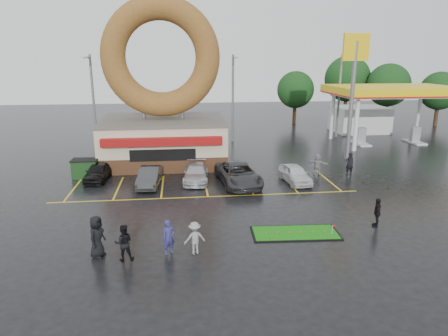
{
  "coord_description": "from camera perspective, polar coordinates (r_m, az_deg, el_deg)",
  "views": [
    {
      "loc": [
        -1.77,
        -20.83,
        8.61
      ],
      "look_at": [
        0.9,
        2.28,
        2.2
      ],
      "focal_mm": 32.0,
      "sensor_mm": 36.0,
      "label": 1
    }
  ],
  "objects": [
    {
      "name": "tree_far_b",
      "position": [
        59.51,
        28.43,
        9.66
      ],
      "size": [
        4.9,
        4.9,
        7.0
      ],
      "color": "#332114",
      "rests_on": "ground"
    },
    {
      "name": "car_black",
      "position": [
        30.44,
        -17.57,
        -0.54
      ],
      "size": [
        1.76,
        3.79,
        1.26
      ],
      "primitive_type": "imported",
      "rotation": [
        0.0,
        0.0,
        -0.08
      ],
      "color": "black",
      "rests_on": "ground"
    },
    {
      "name": "person_blackjkt",
      "position": [
        18.27,
        -14.13,
        -10.3
      ],
      "size": [
        0.86,
        0.7,
        1.66
      ],
      "primitive_type": "imported",
      "rotation": [
        0.0,
        0.0,
        3.24
      ],
      "color": "black",
      "rests_on": "ground"
    },
    {
      "name": "ground",
      "position": [
        22.61,
        -1.63,
        -6.99
      ],
      "size": [
        120.0,
        120.0,
        0.0
      ],
      "primitive_type": "plane",
      "color": "black",
      "rests_on": "ground"
    },
    {
      "name": "dumpster",
      "position": [
        31.5,
        -19.19,
        -0.11
      ],
      "size": [
        1.82,
        1.24,
        1.3
      ],
      "primitive_type": "cube",
      "rotation": [
        0.0,
        0.0,
        -0.02
      ],
      "color": "#173A16",
      "rests_on": "ground"
    },
    {
      "name": "person_walker_far",
      "position": [
        31.77,
        17.49,
        0.59
      ],
      "size": [
        0.65,
        0.43,
        1.75
      ],
      "primitive_type": "imported",
      "rotation": [
        0.0,
        0.0,
        3.12
      ],
      "color": "black",
      "rests_on": "ground"
    },
    {
      "name": "person_walker_near",
      "position": [
        31.24,
        13.19,
        0.53
      ],
      "size": [
        1.53,
        1.21,
        1.62
      ],
      "primitive_type": "imported",
      "rotation": [
        0.0,
        0.0,
        2.58
      ],
      "color": "gray",
      "rests_on": "ground"
    },
    {
      "name": "streetlight_mid",
      "position": [
        42.32,
        1.29,
        10.21
      ],
      "size": [
        0.4,
        2.21,
        9.0
      ],
      "color": "slate",
      "rests_on": "ground"
    },
    {
      "name": "person_hoodie",
      "position": [
        18.37,
        -4.21,
        -9.93
      ],
      "size": [
        1.09,
        0.77,
        1.53
      ],
      "primitive_type": "imported",
      "rotation": [
        0.0,
        0.0,
        3.36
      ],
      "color": "gray",
      "rests_on": "ground"
    },
    {
      "name": "car_silver",
      "position": [
        28.86,
        -4.04,
        -0.73
      ],
      "size": [
        2.07,
        4.36,
        1.23
      ],
      "primitive_type": "imported",
      "rotation": [
        0.0,
        0.0,
        -0.08
      ],
      "color": "#B5B6BB",
      "rests_on": "ground"
    },
    {
      "name": "car_grey",
      "position": [
        28.04,
        2.07,
        -0.89
      ],
      "size": [
        3.05,
        5.62,
        1.5
      ],
      "primitive_type": "imported",
      "rotation": [
        0.0,
        0.0,
        0.11
      ],
      "color": "#323134",
      "rests_on": "ground"
    },
    {
      "name": "tree_far_a",
      "position": [
        58.02,
        22.43,
        10.88
      ],
      "size": [
        5.6,
        5.6,
        8.0
      ],
      "color": "#332114",
      "rests_on": "ground"
    },
    {
      "name": "donut_shop",
      "position": [
        34.08,
        -8.71,
        8.24
      ],
      "size": [
        10.2,
        8.7,
        13.5
      ],
      "color": "#472B19",
      "rests_on": "ground"
    },
    {
      "name": "tree_far_c",
      "position": [
        59.83,
        17.21,
        12.08
      ],
      "size": [
        6.3,
        6.3,
        9.0
      ],
      "color": "#332114",
      "rests_on": "ground"
    },
    {
      "name": "streetlight_right",
      "position": [
        46.45,
        16.17,
        10.08
      ],
      "size": [
        0.4,
        2.21,
        9.0
      ],
      "color": "slate",
      "rests_on": "ground"
    },
    {
      "name": "streetlight_left",
      "position": [
        41.75,
        -18.19,
        9.39
      ],
      "size": [
        0.4,
        2.21,
        9.0
      ],
      "color": "slate",
      "rests_on": "ground"
    },
    {
      "name": "person_bystander",
      "position": [
        18.86,
        -17.71,
        -9.31
      ],
      "size": [
        0.91,
        1.1,
        1.92
      ],
      "primitive_type": "imported",
      "rotation": [
        0.0,
        0.0,
        1.19
      ],
      "color": "black",
      "rests_on": "ground"
    },
    {
      "name": "car_dgrey",
      "position": [
        28.26,
        -10.6,
        -1.23
      ],
      "size": [
        1.69,
        4.03,
        1.3
      ],
      "primitive_type": "imported",
      "rotation": [
        0.0,
        0.0,
        -0.08
      ],
      "color": "#303033",
      "rests_on": "ground"
    },
    {
      "name": "person_cameraman",
      "position": [
        22.63,
        21.03,
        -5.91
      ],
      "size": [
        0.68,
        0.99,
        1.56
      ],
      "primitive_type": "imported",
      "rotation": [
        0.0,
        0.0,
        -1.94
      ],
      "color": "black",
      "rests_on": "ground"
    },
    {
      "name": "putting_green",
      "position": [
        20.87,
        10.13,
        -9.12
      ],
      "size": [
        4.51,
        2.15,
        0.55
      ],
      "color": "black",
      "rests_on": "ground"
    },
    {
      "name": "shell_sign",
      "position": [
        36.02,
        18.07,
        12.71
      ],
      "size": [
        2.2,
        0.36,
        10.6
      ],
      "color": "slate",
      "rests_on": "ground"
    },
    {
      "name": "car_white",
      "position": [
        28.95,
        10.11,
        -0.83
      ],
      "size": [
        1.86,
        3.88,
        1.28
      ],
      "primitive_type": "imported",
      "rotation": [
        0.0,
        0.0,
        0.09
      ],
      "color": "silver",
      "rests_on": "ground"
    },
    {
      "name": "gas_station",
      "position": [
        47.36,
        21.05,
        8.44
      ],
      "size": [
        12.3,
        13.65,
        5.9
      ],
      "color": "silver",
      "rests_on": "ground"
    },
    {
      "name": "tree_far_d",
      "position": [
        55.29,
        10.18,
        10.94
      ],
      "size": [
        4.9,
        4.9,
        7.0
      ],
      "color": "#332114",
      "rests_on": "ground"
    },
    {
      "name": "person_blue",
      "position": [
        18.45,
        -7.89,
        -9.77
      ],
      "size": [
        0.7,
        0.62,
        1.62
      ],
      "primitive_type": "imported",
      "rotation": [
        0.0,
        0.0,
        0.49
      ],
      "color": "navy",
      "rests_on": "ground"
    }
  ]
}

